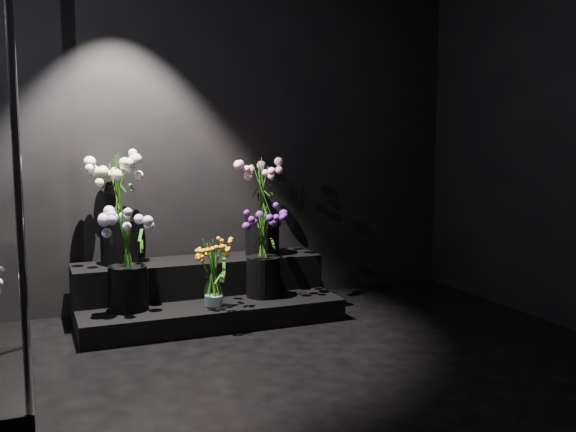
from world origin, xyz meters
TOP-DOWN VIEW (x-y plane):
  - floor at (0.00, 0.00)m, footprint 4.00×4.00m
  - wall_back at (0.00, 2.00)m, footprint 4.00×0.00m
  - display_riser at (-0.21, 1.64)m, footprint 1.79×0.80m
  - bouquet_orange_bells at (-0.22, 1.34)m, footprint 0.32×0.32m
  - bouquet_lilac at (-0.77, 1.47)m, footprint 0.49×0.49m
  - bouquet_purple at (0.18, 1.46)m, footprint 0.36×0.36m
  - bouquet_cream_roses at (-0.77, 1.79)m, footprint 0.42×0.42m
  - bouquet_pink_roses at (0.28, 1.74)m, footprint 0.39×0.39m

SIDE VIEW (x-z plane):
  - floor at x=0.00m, z-range 0.00..0.00m
  - display_riser at x=-0.21m, z-range -0.03..0.36m
  - bouquet_orange_bells at x=-0.22m, z-range 0.16..0.62m
  - bouquet_purple at x=0.18m, z-range 0.17..0.81m
  - bouquet_lilac at x=-0.77m, z-range 0.20..0.86m
  - bouquet_pink_roses at x=0.28m, z-range 0.44..1.19m
  - bouquet_cream_roses at x=-0.77m, z-range 0.45..1.21m
  - wall_back at x=0.00m, z-range -0.60..3.40m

